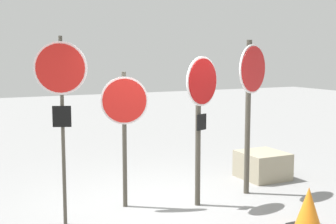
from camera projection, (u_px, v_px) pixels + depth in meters
ground_plane at (160, 207)px, 7.17m from camera, size 40.00×40.00×0.00m
stop_sign_0 at (61, 85)px, 6.17m from camera, size 0.66×0.30×2.57m
stop_sign_1 at (124, 113)px, 6.99m from camera, size 0.70×0.22×2.07m
stop_sign_2 at (201, 102)px, 7.05m from camera, size 0.69×0.33×2.30m
stop_sign_3 at (251, 90)px, 7.65m from camera, size 0.74×0.35×2.56m
traffic_cone_0 at (308, 207)px, 6.32m from camera, size 0.42×0.42×0.56m
storage_crate at (262, 165)px, 8.82m from camera, size 0.79×0.83×0.50m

